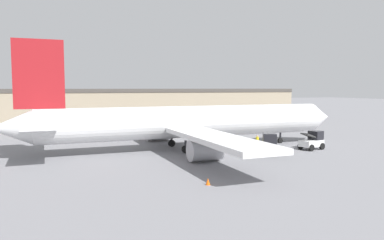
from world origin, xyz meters
TOP-DOWN VIEW (x-y plane):
  - ground_plane at (0.00, 0.00)m, footprint 400.00×400.00m
  - terminal_building at (-9.04, 33.38)m, footprint 88.55×10.74m
  - airplane at (-1.10, -0.01)m, footprint 43.69×39.40m
  - ground_crew_worker at (7.54, -2.98)m, footprint 0.38×0.38m
  - baggage_tug at (5.87, -7.14)m, footprint 3.75×3.26m
  - belt_loader_truck at (13.69, -5.77)m, footprint 3.25×2.52m
  - safety_cone_near at (-5.16, -16.68)m, footprint 0.36×0.36m

SIDE VIEW (x-z plane):
  - ground_plane at x=0.00m, z-range 0.00..0.00m
  - safety_cone_near at x=-5.16m, z-range 0.00..0.55m
  - ground_crew_worker at x=7.54m, z-range 0.06..1.78m
  - belt_loader_truck at x=13.69m, z-range -0.06..2.20m
  - baggage_tug at x=5.87m, z-range -0.11..2.38m
  - airplane at x=-1.10m, z-range -2.99..9.66m
  - terminal_building at x=-9.04m, z-range 0.01..7.38m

